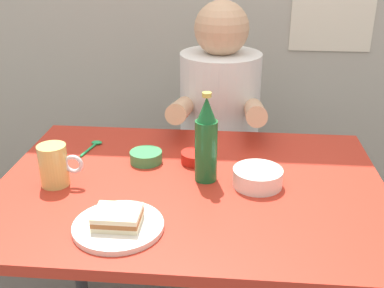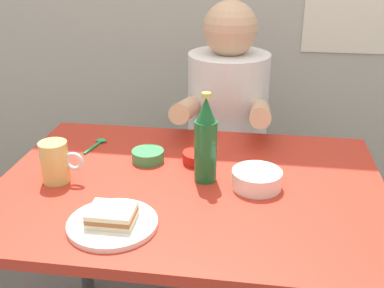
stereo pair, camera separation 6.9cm
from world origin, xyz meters
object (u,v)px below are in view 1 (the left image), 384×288
at_px(beer_mug, 54,165).
at_px(beer_bottle, 206,142).
at_px(person_seated, 220,104).
at_px(plate_orange, 118,226).
at_px(sandwich, 118,217).
at_px(dining_table, 190,211).
at_px(stool, 218,193).
at_px(rice_bowl_white, 258,177).

height_order(beer_mug, beer_bottle, beer_bottle).
distance_m(person_seated, plate_orange, 0.89).
xyz_separation_m(person_seated, sandwich, (-0.21, -0.86, 0.01)).
distance_m(dining_table, stool, 0.70).
relative_size(sandwich, beer_bottle, 0.42).
distance_m(person_seated, beer_mug, 0.79).
relative_size(plate_orange, rice_bowl_white, 1.57).
distance_m(plate_orange, beer_mug, 0.31).
xyz_separation_m(stool, beer_bottle, (-0.02, -0.60, 0.51)).
bearing_deg(beer_mug, beer_bottle, 9.40).
bearing_deg(beer_mug, plate_orange, -41.82).
distance_m(beer_bottle, rice_bowl_white, 0.17).
distance_m(dining_table, sandwich, 0.31).
relative_size(beer_mug, beer_bottle, 0.48).
distance_m(plate_orange, beer_bottle, 0.35).
bearing_deg(rice_bowl_white, stool, 101.68).
bearing_deg(dining_table, person_seated, 84.47).
height_order(beer_bottle, rice_bowl_white, beer_bottle).
relative_size(person_seated, beer_bottle, 2.75).
bearing_deg(stool, beer_bottle, -91.72).
height_order(dining_table, person_seated, person_seated).
xyz_separation_m(dining_table, sandwich, (-0.15, -0.24, 0.13)).
height_order(sandwich, beer_bottle, beer_bottle).
bearing_deg(rice_bowl_white, dining_table, -178.42).
relative_size(dining_table, beer_mug, 8.73).
relative_size(stool, plate_orange, 2.05).
xyz_separation_m(stool, rice_bowl_white, (0.13, -0.62, 0.42)).
bearing_deg(rice_bowl_white, beer_bottle, 171.06).
height_order(person_seated, beer_mug, person_seated).
xyz_separation_m(person_seated, beer_bottle, (-0.02, -0.59, 0.09)).
relative_size(dining_table, plate_orange, 5.00).
bearing_deg(sandwich, beer_bottle, 54.52).
relative_size(stool, rice_bowl_white, 3.21).
bearing_deg(plate_orange, beer_mug, 138.18).
relative_size(beer_bottle, rice_bowl_white, 1.87).
relative_size(person_seated, plate_orange, 3.27).
distance_m(person_seated, beer_bottle, 0.60).
relative_size(plate_orange, sandwich, 2.00).
relative_size(stool, beer_mug, 3.57).
bearing_deg(beer_bottle, rice_bowl_white, -8.94).
relative_size(stool, sandwich, 4.09).
distance_m(beer_mug, beer_bottle, 0.43).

